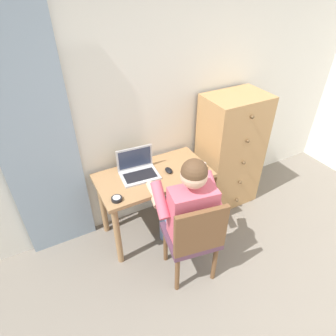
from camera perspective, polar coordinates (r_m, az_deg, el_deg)
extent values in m
cube|color=silver|center=(2.85, 2.18, 13.74)|extent=(4.80, 0.05, 2.50)
cube|color=#8EA3B7|center=(2.50, -24.63, 4.47)|extent=(0.60, 0.03, 2.30)
cube|color=#9E754C|center=(2.67, -2.91, -1.53)|extent=(1.05, 0.55, 0.03)
cylinder|color=#9E754C|center=(2.65, -9.99, -13.18)|extent=(0.06, 0.06, 0.68)
cylinder|color=#9E754C|center=(2.94, 7.49, -6.81)|extent=(0.06, 0.06, 0.68)
cylinder|color=#9E754C|center=(2.95, -12.86, -7.39)|extent=(0.06, 0.06, 0.68)
cylinder|color=#9E754C|center=(3.21, 3.15, -2.22)|extent=(0.06, 0.06, 0.68)
cube|color=tan|center=(3.18, 12.20, 3.12)|extent=(0.63, 0.43, 1.28)
sphere|color=brown|center=(3.35, 13.55, -6.22)|extent=(0.04, 0.04, 0.04)
sphere|color=brown|center=(3.19, 14.18, -2.78)|extent=(0.04, 0.04, 0.04)
sphere|color=brown|center=(3.04, 14.87, 1.02)|extent=(0.04, 0.04, 0.04)
sphere|color=brown|center=(2.91, 15.62, 5.18)|extent=(0.04, 0.04, 0.04)
sphere|color=brown|center=(2.80, 16.46, 9.71)|extent=(0.04, 0.04, 0.04)
cube|color=#5A374C|center=(2.48, 4.49, -13.23)|extent=(0.48, 0.47, 0.05)
cube|color=brown|center=(2.20, 6.55, -12.51)|extent=(0.42, 0.11, 0.42)
cylinder|color=brown|center=(2.80, 6.33, -13.21)|extent=(0.04, 0.04, 0.42)
cylinder|color=brown|center=(2.72, -0.49, -14.96)|extent=(0.04, 0.04, 0.42)
cylinder|color=brown|center=(2.63, 9.23, -18.13)|extent=(0.04, 0.04, 0.42)
cylinder|color=brown|center=(2.54, 1.85, -20.27)|extent=(0.04, 0.04, 0.42)
cylinder|color=#6B84AD|center=(2.61, 4.51, -8.68)|extent=(0.21, 0.42, 0.14)
cylinder|color=#6B84AD|center=(2.56, 0.72, -9.58)|extent=(0.21, 0.42, 0.14)
cylinder|color=#6B84AD|center=(2.91, 2.81, -9.55)|extent=(0.11, 0.11, 0.49)
cylinder|color=#6B84AD|center=(2.87, -0.61, -10.35)|extent=(0.11, 0.11, 0.49)
cube|color=#D1566B|center=(2.27, 4.82, -8.87)|extent=(0.39, 0.26, 0.46)
cylinder|color=#D1566B|center=(2.38, 8.66, -4.14)|extent=(0.14, 0.31, 0.25)
cylinder|color=#D1566B|center=(2.25, -1.55, -6.41)|extent=(0.14, 0.31, 0.25)
cylinder|color=#DBAD8E|center=(2.58, 6.58, -3.26)|extent=(0.11, 0.28, 0.11)
cylinder|color=#DBAD8E|center=(2.47, -2.87, -5.27)|extent=(0.11, 0.28, 0.11)
sphere|color=#DBAD8E|center=(2.05, 5.21, -1.46)|extent=(0.20, 0.20, 0.20)
sphere|color=#513823|center=(2.03, 5.25, -0.78)|extent=(0.20, 0.20, 0.20)
cube|color=#B7BABF|center=(2.63, -5.64, -1.54)|extent=(0.36, 0.27, 0.02)
cube|color=black|center=(2.62, -5.58, -1.48)|extent=(0.30, 0.18, 0.00)
cube|color=#B7BABF|center=(2.66, -6.64, 2.00)|extent=(0.34, 0.04, 0.22)
cube|color=#2D3851|center=(2.66, -6.60, 1.94)|extent=(0.31, 0.03, 0.18)
ellipsoid|color=black|center=(2.67, 0.14, -0.46)|extent=(0.07, 0.10, 0.03)
cylinder|color=black|center=(2.40, -10.16, -6.08)|extent=(0.09, 0.09, 0.03)
cylinder|color=silver|center=(2.39, -10.20, -5.80)|extent=(0.06, 0.06, 0.00)
cylinder|color=silver|center=(2.69, 6.26, 0.31)|extent=(0.08, 0.08, 0.09)
torus|color=silver|center=(2.71, 7.19, 0.69)|extent=(0.06, 0.01, 0.06)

